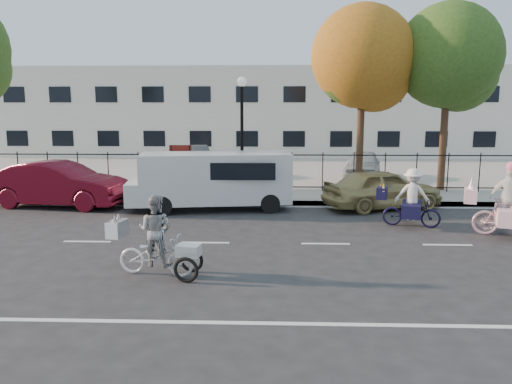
{
  "coord_description": "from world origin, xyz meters",
  "views": [
    {
      "loc": [
        1.69,
        -12.05,
        3.33
      ],
      "look_at": [
        1.23,
        1.2,
        1.1
      ],
      "focal_mm": 35.0,
      "sensor_mm": 36.0,
      "label": 1
    }
  ],
  "objects_px": {
    "red_sedan": "(59,184)",
    "lot_car_d": "(363,165)",
    "lamppost": "(242,114)",
    "lot_car_b": "(176,165)",
    "bull_bike": "(411,204)",
    "white_van": "(213,179)",
    "unicorn_bike": "(507,209)",
    "lot_car_c": "(192,162)",
    "gold_sedan": "(383,189)",
    "zebra_trike": "(156,244)"
  },
  "relations": [
    {
      "from": "unicorn_bike",
      "to": "red_sedan",
      "type": "distance_m",
      "value": 13.87
    },
    {
      "from": "gold_sedan",
      "to": "lot_car_c",
      "type": "distance_m",
      "value": 9.8
    },
    {
      "from": "red_sedan",
      "to": "lot_car_d",
      "type": "height_order",
      "value": "red_sedan"
    },
    {
      "from": "bull_bike",
      "to": "red_sedan",
      "type": "xyz_separation_m",
      "value": [
        -11.21,
        2.54,
        0.11
      ]
    },
    {
      "from": "bull_bike",
      "to": "lot_car_b",
      "type": "bearing_deg",
      "value": 62.29
    },
    {
      "from": "red_sedan",
      "to": "lot_car_d",
      "type": "relative_size",
      "value": 1.23
    },
    {
      "from": "gold_sedan",
      "to": "unicorn_bike",
      "type": "bearing_deg",
      "value": -165.21
    },
    {
      "from": "unicorn_bike",
      "to": "white_van",
      "type": "relative_size",
      "value": 0.36
    },
    {
      "from": "zebra_trike",
      "to": "lot_car_c",
      "type": "height_order",
      "value": "zebra_trike"
    },
    {
      "from": "unicorn_bike",
      "to": "bull_bike",
      "type": "bearing_deg",
      "value": 84.24
    },
    {
      "from": "lamppost",
      "to": "unicorn_bike",
      "type": "height_order",
      "value": "lamppost"
    },
    {
      "from": "zebra_trike",
      "to": "lot_car_c",
      "type": "xyz_separation_m",
      "value": [
        -1.44,
        13.33,
        0.24
      ]
    },
    {
      "from": "gold_sedan",
      "to": "lot_car_b",
      "type": "relative_size",
      "value": 0.82
    },
    {
      "from": "unicorn_bike",
      "to": "white_van",
      "type": "height_order",
      "value": "unicorn_bike"
    },
    {
      "from": "red_sedan",
      "to": "lot_car_d",
      "type": "bearing_deg",
      "value": -53.11
    },
    {
      "from": "lot_car_b",
      "to": "bull_bike",
      "type": "bearing_deg",
      "value": -56.69
    },
    {
      "from": "white_van",
      "to": "lot_car_d",
      "type": "relative_size",
      "value": 1.45
    },
    {
      "from": "white_van",
      "to": "lot_car_c",
      "type": "bearing_deg",
      "value": 96.55
    },
    {
      "from": "lot_car_d",
      "to": "lot_car_c",
      "type": "bearing_deg",
      "value": -168.22
    },
    {
      "from": "unicorn_bike",
      "to": "bull_bike",
      "type": "relative_size",
      "value": 1.09
    },
    {
      "from": "unicorn_bike",
      "to": "red_sedan",
      "type": "bearing_deg",
      "value": 95.02
    },
    {
      "from": "gold_sedan",
      "to": "lot_car_b",
      "type": "xyz_separation_m",
      "value": [
        -8.0,
        5.57,
        0.15
      ]
    },
    {
      "from": "lamppost",
      "to": "lot_car_b",
      "type": "bearing_deg",
      "value": 134.05
    },
    {
      "from": "lot_car_b",
      "to": "lot_car_c",
      "type": "bearing_deg",
      "value": 42.69
    },
    {
      "from": "gold_sedan",
      "to": "lot_car_c",
      "type": "relative_size",
      "value": 0.9
    },
    {
      "from": "white_van",
      "to": "bull_bike",
      "type": "bearing_deg",
      "value": -28.99
    },
    {
      "from": "bull_bike",
      "to": "red_sedan",
      "type": "distance_m",
      "value": 11.49
    },
    {
      "from": "unicorn_bike",
      "to": "lot_car_d",
      "type": "bearing_deg",
      "value": 31.8
    },
    {
      "from": "lamppost",
      "to": "white_van",
      "type": "distance_m",
      "value": 3.43
    },
    {
      "from": "bull_bike",
      "to": "lot_car_d",
      "type": "distance_m",
      "value": 8.74
    },
    {
      "from": "lot_car_b",
      "to": "lot_car_d",
      "type": "distance_m",
      "value": 8.44
    },
    {
      "from": "bull_bike",
      "to": "lot_car_c",
      "type": "distance_m",
      "value": 11.78
    },
    {
      "from": "lot_car_b",
      "to": "lamppost",
      "type": "bearing_deg",
      "value": -58.15
    },
    {
      "from": "gold_sedan",
      "to": "white_van",
      "type": "bearing_deg",
      "value": 73.79
    },
    {
      "from": "lot_car_c",
      "to": "white_van",
      "type": "bearing_deg",
      "value": -90.66
    },
    {
      "from": "unicorn_bike",
      "to": "lot_car_d",
      "type": "height_order",
      "value": "unicorn_bike"
    },
    {
      "from": "white_van",
      "to": "red_sedan",
      "type": "bearing_deg",
      "value": 168.27
    },
    {
      "from": "lamppost",
      "to": "lot_car_c",
      "type": "xyz_separation_m",
      "value": [
        -2.59,
        4.08,
        -2.23
      ]
    },
    {
      "from": "red_sedan",
      "to": "lot_car_c",
      "type": "height_order",
      "value": "lot_car_c"
    },
    {
      "from": "gold_sedan",
      "to": "lot_car_c",
      "type": "xyz_separation_m",
      "value": [
        -7.43,
        6.38,
        0.2
      ]
    },
    {
      "from": "red_sedan",
      "to": "lot_car_c",
      "type": "relative_size",
      "value": 1.06
    },
    {
      "from": "lamppost",
      "to": "red_sedan",
      "type": "relative_size",
      "value": 0.92
    },
    {
      "from": "unicorn_bike",
      "to": "red_sedan",
      "type": "xyz_separation_m",
      "value": [
        -13.4,
        3.6,
        0.04
      ]
    },
    {
      "from": "lamppost",
      "to": "gold_sedan",
      "type": "height_order",
      "value": "lamppost"
    },
    {
      "from": "white_van",
      "to": "lot_car_d",
      "type": "bearing_deg",
      "value": 38.69
    },
    {
      "from": "lot_car_d",
      "to": "red_sedan",
      "type": "bearing_deg",
      "value": -138.22
    },
    {
      "from": "lamppost",
      "to": "lot_car_d",
      "type": "distance_m",
      "value": 6.94
    },
    {
      "from": "unicorn_bike",
      "to": "lot_car_c",
      "type": "relative_size",
      "value": 0.45
    },
    {
      "from": "zebra_trike",
      "to": "red_sedan",
      "type": "height_order",
      "value": "zebra_trike"
    },
    {
      "from": "zebra_trike",
      "to": "gold_sedan",
      "type": "relative_size",
      "value": 0.49
    }
  ]
}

